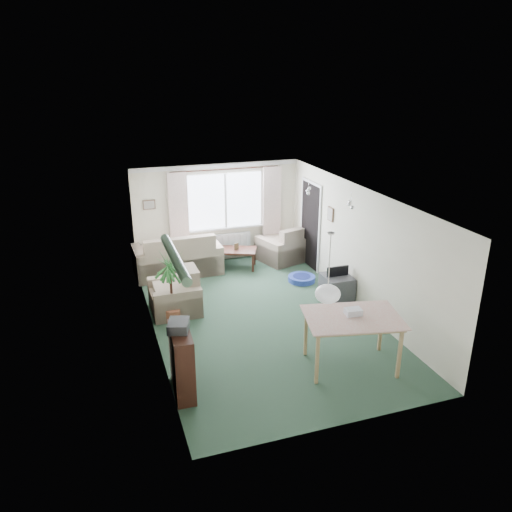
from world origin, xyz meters
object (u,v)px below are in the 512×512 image
object	(u,v)px
tv_cube	(337,288)
pet_bed	(302,279)
coffee_table	(234,258)
dining_table	(351,342)
armchair_corner	(282,243)
bookshelf	(182,362)
armchair_left	(174,291)
sofa	(177,253)
houseplant	(171,288)

from	to	relation	value
tv_cube	pet_bed	distance (m)	1.20
coffee_table	dining_table	distance (m)	4.68
armchair_corner	coffee_table	xyz separation A→B (m)	(-1.24, -0.09, -0.21)
bookshelf	dining_table	size ratio (longest dim) A/B	0.73
armchair_left	bookshelf	xyz separation A→B (m)	(-0.34, -2.65, 0.07)
sofa	dining_table	world-z (taller)	sofa
armchair_corner	coffee_table	bearing A→B (deg)	-13.48
dining_table	coffee_table	bearing A→B (deg)	97.02
armchair_left	armchair_corner	bearing A→B (deg)	122.47
dining_table	pet_bed	distance (m)	3.45
sofa	armchair_corner	xyz separation A→B (m)	(2.58, -0.02, -0.04)
bookshelf	houseplant	size ratio (longest dim) A/B	0.72
pet_bed	dining_table	bearing A→B (deg)	-100.50
houseplant	dining_table	distance (m)	3.40
bookshelf	dining_table	bearing A→B (deg)	-0.94
dining_table	tv_cube	world-z (taller)	dining_table
sofa	dining_table	xyz separation A→B (m)	(1.91, -4.75, -0.06)
dining_table	pet_bed	xyz separation A→B (m)	(0.62, 3.37, -0.37)
bookshelf	pet_bed	xyz separation A→B (m)	(3.27, 3.21, -0.44)
dining_table	tv_cube	bearing A→B (deg)	68.05
sofa	armchair_left	xyz separation A→B (m)	(-0.40, -1.95, -0.06)
houseplant	coffee_table	bearing A→B (deg)	50.80
sofa	coffee_table	size ratio (longest dim) A/B	1.91
houseplant	dining_table	bearing A→B (deg)	-44.34
sofa	bookshelf	xyz separation A→B (m)	(-0.74, -4.59, 0.01)
armchair_corner	armchair_left	bearing A→B (deg)	15.24
armchair_corner	coffee_table	distance (m)	1.26
coffee_table	bookshelf	world-z (taller)	bookshelf
coffee_table	tv_cube	bearing A→B (deg)	-58.85
coffee_table	sofa	bearing A→B (deg)	175.11
sofa	armchair_left	distance (m)	1.99
sofa	pet_bed	distance (m)	2.92
armchair_left	tv_cube	bearing A→B (deg)	79.14
houseplant	tv_cube	size ratio (longest dim) A/B	2.31
armchair_corner	houseplant	world-z (taller)	houseplant
bookshelf	dining_table	distance (m)	2.65
armchair_corner	bookshelf	xyz separation A→B (m)	(-3.32, -4.57, 0.06)
armchair_left	houseplant	xyz separation A→B (m)	(-0.12, -0.44, 0.27)
sofa	bookshelf	world-z (taller)	bookshelf
houseplant	dining_table	size ratio (longest dim) A/B	1.02
sofa	tv_cube	distance (m)	3.78
houseplant	pet_bed	xyz separation A→B (m)	(3.05, 1.00, -0.64)
houseplant	dining_table	xyz separation A→B (m)	(2.42, -2.37, -0.27)
bookshelf	houseplant	xyz separation A→B (m)	(0.22, 2.20, 0.20)
armchair_left	coffee_table	xyz separation A→B (m)	(1.73, 1.83, -0.20)
coffee_table	tv_cube	world-z (taller)	tv_cube
sofa	coffee_table	world-z (taller)	sofa
bookshelf	armchair_corner	bearing A→B (deg)	56.63
armchair_corner	houseplant	distance (m)	3.90
armchair_left	houseplant	bearing A→B (deg)	-15.34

